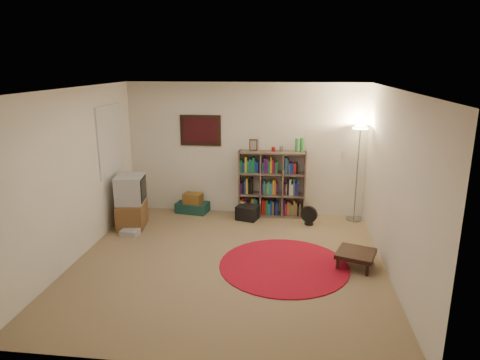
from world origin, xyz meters
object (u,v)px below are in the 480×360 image
Objects in this scene: floor_fan at (309,215)px; bookshelf at (271,184)px; floor_lamp at (360,142)px; side_table at (356,254)px; tv_stand at (131,202)px; suitcase at (193,207)px.

bookshelf is at bearing 169.89° from floor_fan.
floor_lamp reaches higher than side_table.
floor_fan is at bearing 0.20° from tv_stand.
floor_fan is 0.37× the size of tv_stand.
bookshelf is at bearing 122.86° from side_table.
floor_lamp is at bearing 3.19° from tv_stand.
floor_lamp is 2.70× the size of suitcase.
bookshelf is 2.48m from side_table.
side_table is (2.85, -2.03, 0.10)m from suitcase.
tv_stand is at bearing -160.06° from bookshelf.
tv_stand is at bearing -149.80° from floor_fan.
floor_lamp is 2.34m from side_table.
side_table is (3.74, -1.14, -0.26)m from tv_stand.
floor_fan is at bearing -1.15° from suitcase.
floor_fan is (0.72, -0.45, -0.43)m from bookshelf.
suitcase is at bearing -168.91° from floor_fan.
tv_stand is 1.45× the size of side_table.
floor_lamp is 2.74× the size of side_table.
side_table reaches higher than suitcase.
tv_stand is (-3.14, -0.46, 0.28)m from floor_fan.
floor_lamp is at bearing 43.63° from floor_fan.
floor_lamp is at bearing 82.95° from side_table.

